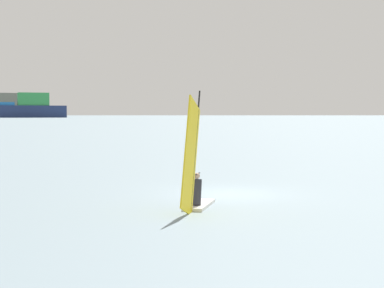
{
  "coord_description": "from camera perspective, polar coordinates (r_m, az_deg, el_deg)",
  "views": [
    {
      "loc": [
        -13.9,
        -18.65,
        3.35
      ],
      "look_at": [
        -0.29,
        2.29,
        1.98
      ],
      "focal_mm": 52.51,
      "sensor_mm": 36.0,
      "label": 1
    }
  ],
  "objects": [
    {
      "name": "ground_plane",
      "position": [
        23.5,
        3.64,
        -5.07
      ],
      "size": [
        4000.0,
        4000.0,
        0.0
      ],
      "primitive_type": "plane",
      "color": "gray"
    },
    {
      "name": "windsurfer",
      "position": [
        19.47,
        0.27,
        -3.51
      ],
      "size": [
        3.01,
        2.88,
        4.29
      ],
      "rotation": [
        0.0,
        0.0,
        0.76
      ],
      "color": "white",
      "rests_on": "ground_plane"
    }
  ]
}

